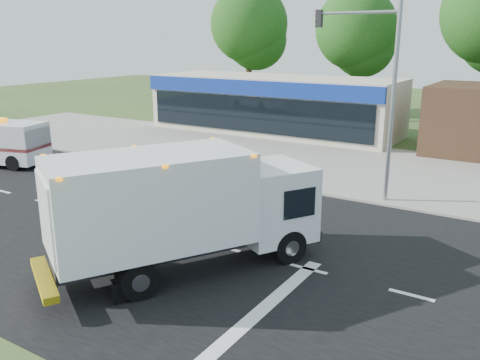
# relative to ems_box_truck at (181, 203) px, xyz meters

# --- Properties ---
(ground) EXTENTS (120.00, 120.00, 0.00)m
(ground) POSITION_rel_ems_box_truck_xyz_m (0.13, 1.99, -2.07)
(ground) COLOR #385123
(ground) RESTS_ON ground
(road_asphalt) EXTENTS (60.00, 14.00, 0.02)m
(road_asphalt) POSITION_rel_ems_box_truck_xyz_m (0.13, 1.99, -2.07)
(road_asphalt) COLOR black
(road_asphalt) RESTS_ON ground
(sidewalk) EXTENTS (60.00, 2.40, 0.12)m
(sidewalk) POSITION_rel_ems_box_truck_xyz_m (0.13, 10.19, -2.01)
(sidewalk) COLOR gray
(sidewalk) RESTS_ON ground
(parking_apron) EXTENTS (60.00, 9.00, 0.02)m
(parking_apron) POSITION_rel_ems_box_truck_xyz_m (0.13, 15.99, -2.06)
(parking_apron) COLOR gray
(parking_apron) RESTS_ON ground
(lane_markings) EXTENTS (55.20, 7.00, 0.01)m
(lane_markings) POSITION_rel_ems_box_truck_xyz_m (1.48, 0.64, -2.06)
(lane_markings) COLOR silver
(lane_markings) RESTS_ON road_asphalt
(ems_box_truck) EXTENTS (6.22, 8.27, 3.60)m
(ems_box_truck) POSITION_rel_ems_box_truck_xyz_m (0.00, 0.00, 0.00)
(ems_box_truck) COLOR black
(ems_box_truck) RESTS_ON ground
(emergency_worker) EXTENTS (0.78, 0.62, 1.97)m
(emergency_worker) POSITION_rel_ems_box_truck_xyz_m (-3.87, 1.84, -1.11)
(emergency_worker) COLOR tan
(emergency_worker) RESTS_ON ground
(retail_strip_mall) EXTENTS (18.00, 6.20, 4.00)m
(retail_strip_mall) POSITION_rel_ems_box_truck_xyz_m (-8.87, 21.92, -0.06)
(retail_strip_mall) COLOR #C0B49F
(retail_strip_mall) RESTS_ON ground
(traffic_signal_pole) EXTENTS (3.51, 0.25, 8.00)m
(traffic_signal_pole) POSITION_rel_ems_box_truck_xyz_m (2.49, 9.59, 2.85)
(traffic_signal_pole) COLOR gray
(traffic_signal_pole) RESTS_ON ground
(background_trees) EXTENTS (36.77, 7.39, 12.10)m
(background_trees) POSITION_rel_ems_box_truck_xyz_m (-0.71, 30.15, 5.31)
(background_trees) COLOR #332114
(background_trees) RESTS_ON ground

